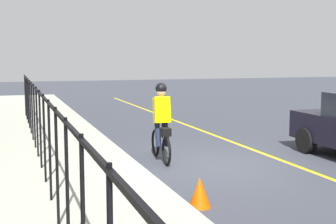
% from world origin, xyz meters
% --- Properties ---
extents(ground_plane, '(80.00, 80.00, 0.00)m').
position_xyz_m(ground_plane, '(0.00, 0.00, 0.00)').
color(ground_plane, '#393C46').
extents(lane_line_centre, '(36.00, 0.12, 0.01)m').
position_xyz_m(lane_line_centre, '(0.00, -1.60, 0.00)').
color(lane_line_centre, yellow).
rests_on(lane_line_centre, ground).
extents(sidewalk, '(40.00, 3.20, 0.15)m').
position_xyz_m(sidewalk, '(0.00, 3.40, 0.07)').
color(sidewalk, '#AAAE9E').
rests_on(sidewalk, ground).
extents(iron_fence, '(17.06, 0.04, 1.60)m').
position_xyz_m(iron_fence, '(1.00, 3.80, 1.25)').
color(iron_fence, black).
rests_on(iron_fence, sidewalk).
extents(cyclist_lead, '(1.71, 0.38, 1.83)m').
position_xyz_m(cyclist_lead, '(0.82, 1.08, 0.91)').
color(cyclist_lead, black).
rests_on(cyclist_lead, ground).
extents(traffic_cone_near, '(0.36, 0.36, 0.49)m').
position_xyz_m(traffic_cone_near, '(-2.51, 1.54, 0.24)').
color(traffic_cone_near, '#F94F03').
rests_on(traffic_cone_near, ground).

